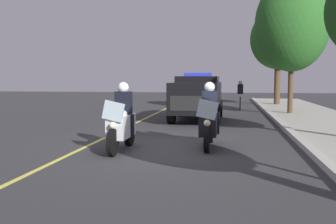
{
  "coord_description": "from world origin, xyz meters",
  "views": [
    {
      "loc": [
        10.1,
        1.65,
        1.82
      ],
      "look_at": [
        -0.36,
        0.0,
        0.9
      ],
      "focal_mm": 41.83,
      "sensor_mm": 36.0,
      "label": 1
    }
  ],
  "objects": [
    {
      "name": "curb_strip",
      "position": [
        0.0,
        3.61,
        0.07
      ],
      "size": [
        48.0,
        0.24,
        0.15
      ],
      "primitive_type": "cube",
      "color": "#B7B5AD",
      "rests_on": "ground"
    },
    {
      "name": "tree_behind_suv",
      "position": [
        -16.75,
        4.77,
        4.38
      ],
      "size": [
        3.65,
        3.65,
        6.29
      ],
      "color": "#4C3823",
      "rests_on": "sidewalk_strip"
    },
    {
      "name": "police_motorcycle_lead_left",
      "position": [
        0.66,
        -1.02,
        0.7
      ],
      "size": [
        2.14,
        0.56,
        1.72
      ],
      "color": "black",
      "rests_on": "ground"
    },
    {
      "name": "lane_stripe_center",
      "position": [
        0.0,
        -2.11,
        0.0
      ],
      "size": [
        48.0,
        0.12,
        0.01
      ],
      "primitive_type": "cube",
      "color": "#E0D14C",
      "rests_on": "ground"
    },
    {
      "name": "police_motorcycle_lead_right",
      "position": [
        -0.17,
        1.12,
        0.7
      ],
      "size": [
        2.14,
        0.56,
        1.72
      ],
      "color": "black",
      "rests_on": "ground"
    },
    {
      "name": "cyclist_background",
      "position": [
        -12.55,
        2.25,
        0.84
      ],
      "size": [
        1.76,
        0.32,
        1.69
      ],
      "color": "black",
      "rests_on": "ground"
    },
    {
      "name": "tree_far_back",
      "position": [
        -9.91,
        4.62,
        4.44
      ],
      "size": [
        3.58,
        3.58,
        6.66
      ],
      "color": "#4C3823",
      "rests_on": "sidewalk_strip"
    },
    {
      "name": "ground_plane",
      "position": [
        0.0,
        0.0,
        0.0
      ],
      "size": [
        80.0,
        80.0,
        0.0
      ],
      "primitive_type": "plane",
      "color": "#333335"
    },
    {
      "name": "police_suv",
      "position": [
        -6.85,
        0.27,
        1.07
      ],
      "size": [
        4.93,
        2.12,
        2.05
      ],
      "color": "black",
      "rests_on": "ground"
    }
  ]
}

